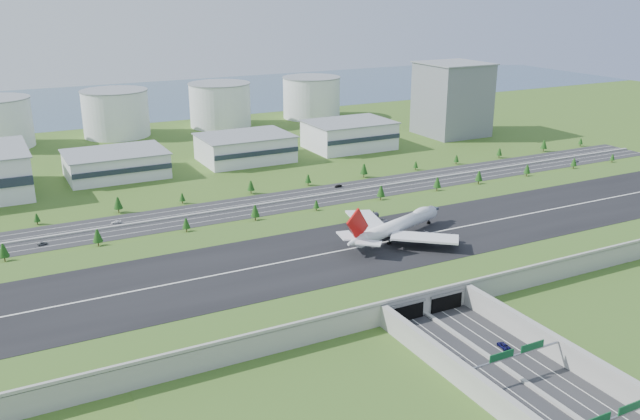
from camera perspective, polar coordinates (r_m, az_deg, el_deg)
name	(u,v)px	position (r m, az deg, el deg)	size (l,w,h in m)	color
ground	(356,266)	(285.43, 3.03, -4.72)	(1200.00, 1200.00, 0.00)	#2A531A
airfield_deck	(356,257)	(283.77, 3.05, -3.96)	(520.00, 100.00, 9.20)	gray
underpass_road	(526,373)	(213.73, 16.95, -13.01)	(38.80, 120.40, 8.00)	#28282B
sign_gantry_near	(517,356)	(214.61, 16.22, -11.71)	(38.70, 0.70, 9.80)	gray
sign_gantry_far	(613,419)	(195.25, 23.47, -15.86)	(38.70, 0.70, 9.80)	gray
north_expressway	(267,204)	(365.24, -4.50, 0.50)	(560.00, 36.00, 0.12)	#28282B
tree_row	(281,195)	(365.58, -3.30, 1.31)	(497.94, 48.68, 8.49)	#3D2819
hangar_mid_a	(116,164)	(435.12, -16.81, 3.71)	(58.00, 42.00, 15.00)	silver
hangar_mid_b	(245,148)	(457.05, -6.32, 5.20)	(58.00, 42.00, 17.00)	silver
hangar_mid_c	(349,135)	(490.41, 2.47, 6.32)	(58.00, 42.00, 19.00)	silver
office_tower	(452,99)	(543.80, 11.06, 9.13)	(46.00, 46.00, 55.00)	slate
fuel_tank_b	(116,114)	(553.06, -16.82, 7.78)	(50.00, 50.00, 35.00)	white
fuel_tank_c	(220,105)	(574.37, -8.41, 8.74)	(50.00, 50.00, 35.00)	white
fuel_tank_d	(311,98)	(606.94, -0.72, 9.44)	(50.00, 50.00, 35.00)	white
bay_water	(118,101)	(727.13, -16.62, 8.79)	(1200.00, 260.00, 0.06)	#365067
boeing_747	(397,226)	(292.98, 6.48, -1.33)	(61.98, 57.60, 19.94)	white
car_0	(458,359)	(220.79, 11.57, -12.23)	(1.72, 4.29, 1.46)	#ACACB1
car_2	(503,345)	(231.81, 15.19, -10.95)	(2.43, 5.27, 1.46)	#0D0D41
car_4	(42,243)	(331.67, -22.35, -2.62)	(1.79, 4.46, 1.52)	slate
car_5	(338,186)	(394.63, 1.55, 2.04)	(1.58, 4.53, 1.49)	black
car_6	(576,161)	(482.79, 20.75, 3.88)	(2.25, 4.87, 1.35)	#B8B8BD
car_7	(116,222)	(349.13, -16.80, -0.99)	(1.88, 4.62, 1.34)	white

